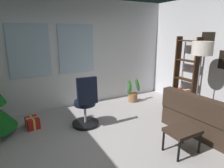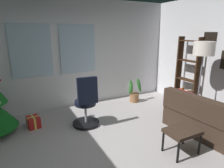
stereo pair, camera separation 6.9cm
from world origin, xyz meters
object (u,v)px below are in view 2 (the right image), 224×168
at_px(footstool, 182,133).
at_px(floor_lamp, 203,53).
at_px(potted_plant, 134,93).
at_px(office_chair, 86,107).
at_px(bookshelf, 187,77).
at_px(gift_box_red, 33,122).

bearing_deg(footstool, floor_lamp, 31.22).
xyz_separation_m(footstool, potted_plant, (0.62, 2.33, -0.09)).
height_order(footstool, office_chair, office_chair).
bearing_deg(footstool, potted_plant, 75.02).
height_order(footstool, bookshelf, bookshelf).
distance_m(footstool, gift_box_red, 2.90).
relative_size(office_chair, potted_plant, 1.58).
bearing_deg(office_chair, gift_box_red, 155.62).
relative_size(bookshelf, potted_plant, 2.63).
xyz_separation_m(gift_box_red, potted_plant, (2.67, 0.30, 0.15)).
xyz_separation_m(footstool, bookshelf, (1.61, 1.41, 0.43)).
height_order(office_chair, bookshelf, bookshelf).
bearing_deg(potted_plant, bookshelf, -42.87).
distance_m(gift_box_red, office_chair, 1.14).
bearing_deg(office_chair, floor_lamp, -19.89).
bearing_deg(gift_box_red, potted_plant, 6.32).
height_order(footstool, potted_plant, potted_plant).
xyz_separation_m(gift_box_red, office_chair, (1.00, -0.45, 0.32)).
distance_m(bookshelf, floor_lamp, 1.03).
height_order(gift_box_red, office_chair, office_chair).
xyz_separation_m(bookshelf, potted_plant, (-0.98, 0.91, -0.53)).
relative_size(gift_box_red, potted_plant, 0.47).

